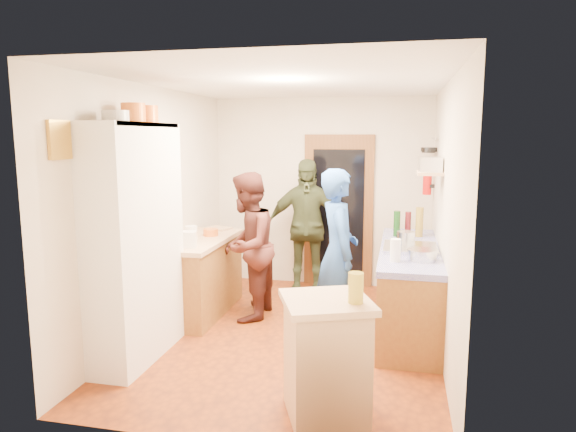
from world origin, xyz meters
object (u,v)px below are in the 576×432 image
(person_hob, at_px, (342,252))
(person_left, at_px, (251,246))
(hutch_body, at_px, (136,243))
(island_base, at_px, (326,361))
(right_counter_base, at_px, (408,290))
(person_back, at_px, (307,227))

(person_hob, xyz_separation_m, person_left, (-1.06, 0.24, -0.03))
(person_left, bearing_deg, hutch_body, -28.73)
(island_base, height_order, person_left, person_left)
(right_counter_base, distance_m, island_base, 2.07)
(hutch_body, distance_m, person_left, 1.48)
(hutch_body, xyz_separation_m, person_hob, (1.80, 1.02, -0.23))
(right_counter_base, bearing_deg, person_left, -178.80)
(right_counter_base, height_order, person_hob, person_hob)
(island_base, distance_m, person_back, 3.09)
(island_base, xyz_separation_m, person_hob, (-0.08, 1.70, 0.44))
(right_counter_base, relative_size, person_back, 1.23)
(person_left, relative_size, person_back, 0.94)
(right_counter_base, bearing_deg, hutch_body, -152.53)
(hutch_body, xyz_separation_m, person_back, (1.19, 2.30, -0.20))
(right_counter_base, bearing_deg, island_base, -107.43)
(hutch_body, distance_m, person_back, 2.60)
(person_back, bearing_deg, island_base, -83.29)
(person_left, bearing_deg, person_back, 157.60)
(hutch_body, distance_m, island_base, 2.11)
(person_back, bearing_deg, right_counter_base, -43.69)
(hutch_body, distance_m, right_counter_base, 2.90)
(person_left, xyz_separation_m, person_back, (0.46, 1.04, 0.05))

